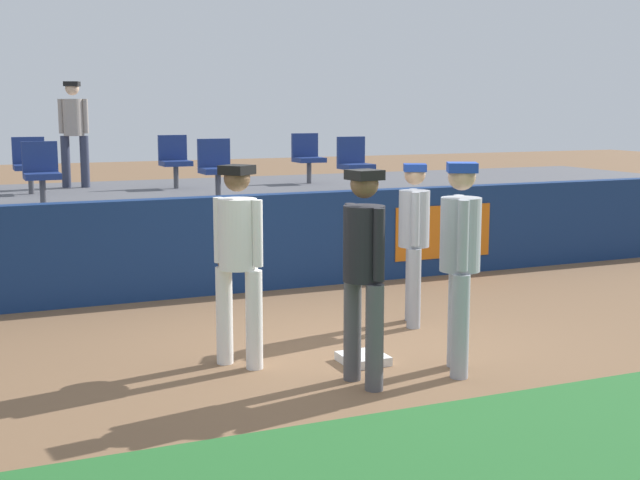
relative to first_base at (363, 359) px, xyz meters
The scene contains 16 objects.
ground_plane 0.20m from the first_base, 93.59° to the left, with size 60.00×60.00×0.00m, color brown.
grass_foreground_strip 2.62m from the first_base, 90.27° to the right, with size 18.00×2.80×0.01m, color #26662B.
first_base is the anchor object (origin of this frame).
player_fielder_home 1.52m from the first_base, 160.67° to the left, with size 0.48×0.59×1.82m.
player_runner_visitor 1.35m from the first_base, 41.35° to the right, with size 0.47×0.47×1.86m.
player_coach_visitor 1.82m from the first_base, 43.62° to the left, with size 0.44×0.45×1.73m.
player_umpire 1.19m from the first_base, 116.36° to the right, with size 0.39×0.51×1.82m.
field_wall 3.45m from the first_base, 89.97° to the left, with size 18.00×0.26×1.23m.
bleacher_platform 5.99m from the first_base, 90.12° to the left, with size 18.00×4.80×1.04m, color #59595E.
seat_back_right 7.15m from the first_base, 71.66° to the left, with size 0.47×0.44×0.84m.
seat_back_center 6.81m from the first_base, 90.77° to the left, with size 0.46×0.44×0.84m.
seat_front_left 5.56m from the first_base, 115.32° to the left, with size 0.45×0.44×0.84m.
seat_front_right 5.53m from the first_base, 65.38° to the left, with size 0.45×0.44×0.84m.
seat_back_left 7.18m from the first_base, 108.99° to the left, with size 0.47×0.44×0.84m.
seat_front_center 5.06m from the first_base, 89.20° to the left, with size 0.47×0.44×0.84m.
spectator_capped 7.80m from the first_base, 101.69° to the left, with size 0.45×0.41×1.68m.
Camera 1 is at (-3.36, -7.02, 2.33)m, focal length 48.09 mm.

